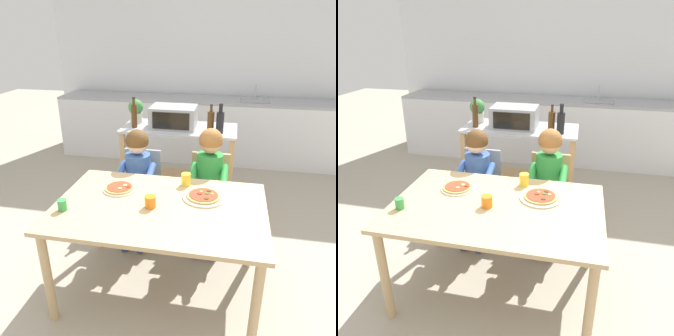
% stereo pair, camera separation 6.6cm
% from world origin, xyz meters
% --- Properties ---
extents(ground_plane, '(12.65, 12.65, 0.00)m').
position_xyz_m(ground_plane, '(0.00, 1.26, 0.00)').
color(ground_plane, '#A89E8C').
extents(back_wall_tiled, '(4.65, 0.12, 2.70)m').
position_xyz_m(back_wall_tiled, '(0.00, 3.22, 1.35)').
color(back_wall_tiled, silver).
rests_on(back_wall_tiled, ground).
extents(kitchen_counter, '(4.19, 0.60, 1.10)m').
position_xyz_m(kitchen_counter, '(0.00, 2.81, 0.45)').
color(kitchen_counter, silver).
rests_on(kitchen_counter, ground).
extents(kitchen_island_cart, '(1.17, 0.54, 0.90)m').
position_xyz_m(kitchen_island_cart, '(-0.09, 1.34, 0.60)').
color(kitchen_island_cart, '#B7BABF').
rests_on(kitchen_island_cart, ground).
extents(toaster_oven, '(0.46, 0.34, 0.22)m').
position_xyz_m(toaster_oven, '(-0.15, 1.32, 1.01)').
color(toaster_oven, '#999BA0').
rests_on(toaster_oven, kitchen_island_cart).
extents(bottle_clear_vinegar, '(0.07, 0.07, 0.29)m').
position_xyz_m(bottle_clear_vinegar, '(0.33, 1.22, 1.01)').
color(bottle_clear_vinegar, black).
rests_on(bottle_clear_vinegar, kitchen_island_cart).
extents(bottle_brown_beer, '(0.06, 0.06, 0.31)m').
position_xyz_m(bottle_brown_beer, '(-0.54, 1.25, 1.03)').
color(bottle_brown_beer, '#4C2D14').
rests_on(bottle_brown_beer, kitchen_island_cart).
extents(bottle_dark_olive_oil, '(0.07, 0.07, 0.27)m').
position_xyz_m(bottle_dark_olive_oil, '(0.24, 1.26, 1.00)').
color(bottle_dark_olive_oil, '#4C2D14').
rests_on(bottle_dark_olive_oil, kitchen_island_cart).
extents(potted_herb_plant, '(0.16, 0.16, 0.25)m').
position_xyz_m(potted_herb_plant, '(-0.57, 1.43, 1.03)').
color(potted_herb_plant, beige).
rests_on(potted_herb_plant, kitchen_island_cart).
extents(dining_table, '(1.43, 0.94, 0.74)m').
position_xyz_m(dining_table, '(0.00, 0.00, 0.65)').
color(dining_table, tan).
rests_on(dining_table, ground).
extents(dining_chair_left, '(0.36, 0.36, 0.81)m').
position_xyz_m(dining_chair_left, '(-0.34, 0.73, 0.48)').
color(dining_chair_left, gray).
rests_on(dining_chair_left, ground).
extents(dining_chair_right, '(0.36, 0.36, 0.81)m').
position_xyz_m(dining_chair_right, '(0.28, 0.76, 0.48)').
color(dining_chair_right, tan).
rests_on(dining_chair_right, ground).
extents(child_in_blue_striped_shirt, '(0.32, 0.42, 1.03)m').
position_xyz_m(child_in_blue_striped_shirt, '(-0.34, 0.61, 0.68)').
color(child_in_blue_striped_shirt, '#424C6B').
rests_on(child_in_blue_striped_shirt, ground).
extents(child_in_green_shirt, '(0.32, 0.42, 1.07)m').
position_xyz_m(child_in_green_shirt, '(0.28, 0.64, 0.70)').
color(child_in_green_shirt, '#424C6B').
rests_on(child_in_green_shirt, ground).
extents(pizza_plate_white, '(0.24, 0.24, 0.03)m').
position_xyz_m(pizza_plate_white, '(-0.34, 0.17, 0.75)').
color(pizza_plate_white, white).
rests_on(pizza_plate_white, dining_table).
extents(pizza_plate_cream, '(0.30, 0.30, 0.03)m').
position_xyz_m(pizza_plate_cream, '(0.28, 0.16, 0.75)').
color(pizza_plate_cream, beige).
rests_on(pizza_plate_cream, dining_table).
extents(drinking_cup_yellow, '(0.07, 0.07, 0.09)m').
position_xyz_m(drinking_cup_yellow, '(0.13, 0.35, 0.78)').
color(drinking_cup_yellow, yellow).
rests_on(drinking_cup_yellow, dining_table).
extents(drinking_cup_green, '(0.06, 0.06, 0.08)m').
position_xyz_m(drinking_cup_green, '(-0.62, -0.18, 0.78)').
color(drinking_cup_green, green).
rests_on(drinking_cup_green, dining_table).
extents(drinking_cup_orange, '(0.08, 0.08, 0.08)m').
position_xyz_m(drinking_cup_orange, '(-0.06, -0.03, 0.78)').
color(drinking_cup_orange, orange).
rests_on(drinking_cup_orange, dining_table).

